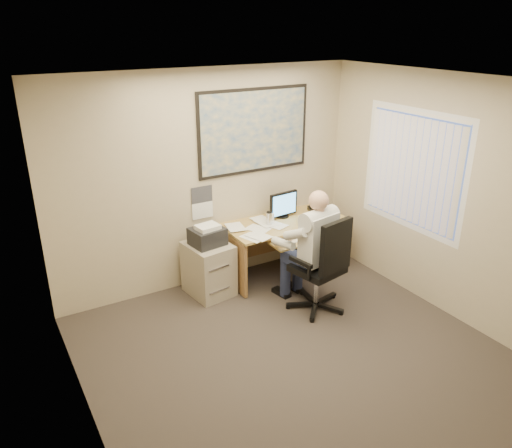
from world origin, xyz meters
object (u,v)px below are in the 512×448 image
desk (304,237)px  person (316,251)px  office_chair (319,284)px  filing_cabinet (209,264)px

desk → person: (-0.49, -0.93, 0.29)m
office_chair → person: bearing=71.9°
office_chair → person: person is taller
filing_cabinet → office_chair: 1.37m
desk → person: size_ratio=1.10×
filing_cabinet → office_chair: office_chair is taller
filing_cabinet → person: bearing=-52.0°
office_chair → filing_cabinet: bearing=121.8°
filing_cabinet → person: size_ratio=0.64×
desk → office_chair: bearing=-116.6°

